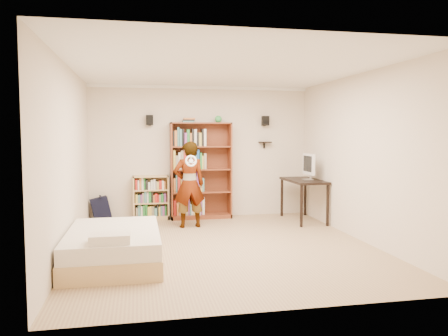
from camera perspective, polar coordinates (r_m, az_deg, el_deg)
The scene contains 14 objects.
ground at distance 6.80m, azimuth 0.07°, elevation -10.21°, with size 4.50×5.00×0.01m, color tan.
room_shell at distance 6.58m, azimuth 0.08°, elevation 4.79°, with size 4.52×5.02×2.71m.
crown_molding at distance 6.65m, azimuth 0.08°, elevation 12.64°, with size 4.50×5.00×0.06m.
speaker_left at distance 8.86m, azimuth -9.70°, elevation 6.19°, with size 0.14×0.12×0.20m, color black.
speaker_right at distance 9.24m, azimuth 5.43°, elevation 6.16°, with size 0.14×0.12×0.20m, color black.
wall_shelf at distance 9.25m, azimuth 5.39°, elevation 3.37°, with size 0.25×0.16×0.03m, color black.
tall_bookshelf at distance 8.90m, azimuth -3.02°, elevation -0.36°, with size 1.23×0.36×1.95m, color brown, non-canonical shape.
low_bookshelf at distance 8.92m, azimuth -9.52°, elevation -3.85°, with size 0.71×0.27×0.89m, color tan, non-canonical shape.
computer_desk at distance 8.82m, azimuth 10.34°, elevation -4.15°, with size 0.61×1.21×0.83m, color black, non-canonical shape.
imac at distance 8.71m, azimuth 10.89°, elevation 0.16°, with size 0.10×0.51×0.51m, color white, non-canonical shape.
daybed at distance 6.12m, azimuth -14.21°, elevation -9.36°, with size 1.22×1.87×0.55m, color white, non-canonical shape.
person at distance 8.06m, azimuth -4.57°, elevation -2.17°, with size 0.58×0.38×1.59m, color black.
wii_wheel at distance 7.73m, azimuth -4.34°, elevation 0.93°, with size 0.21×0.21×0.04m, color white.
navy_bag at distance 8.94m, azimuth -15.76°, elevation -5.19°, with size 0.37×0.24×0.50m, color black, non-canonical shape.
Camera 1 is at (-1.28, -6.46, 1.73)m, focal length 35.00 mm.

